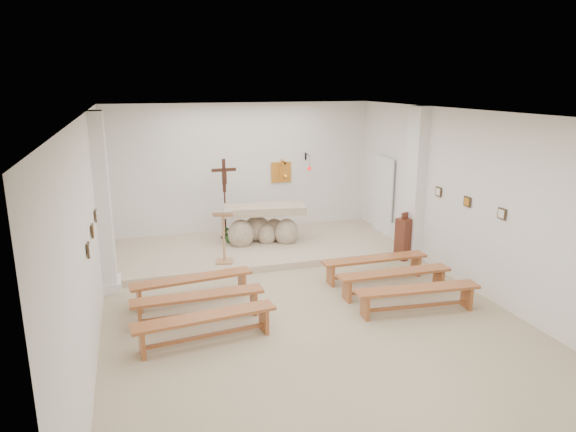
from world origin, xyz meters
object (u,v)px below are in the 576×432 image
object	(u,v)px
bench_left_front	(192,283)
bench_right_front	(375,263)
bench_right_third	(417,294)
bench_left_second	(198,301)
crucifix_stand	(225,193)
lectern	(224,237)
donation_pedestal	(404,238)
bench_right_second	(394,277)
altar	(263,227)
bench_left_third	(205,322)

from	to	relation	value
bench_left_front	bench_right_front	size ratio (longest dim) A/B	1.01
bench_right_front	bench_right_third	xyz separation A→B (m)	(0.00, -1.68, 0.00)
bench_left_front	bench_left_second	bearing A→B (deg)	-96.95
crucifix_stand	bench_right_third	world-z (taller)	crucifix_stand
lectern	donation_pedestal	xyz separation A→B (m)	(4.10, -0.56, -0.25)
lectern	bench_right_third	xyz separation A→B (m)	(2.88, -3.22, -0.39)
bench_right_front	bench_right_second	size ratio (longest dim) A/B	1.00
altar	bench_right_third	bearing A→B (deg)	-61.47
crucifix_stand	bench_right_second	size ratio (longest dim) A/B	0.89
bench_left_front	bench_right_front	world-z (taller)	same
lectern	bench_left_second	xyz separation A→B (m)	(-0.88, -2.38, -0.39)
bench_left_second	bench_right_front	bearing A→B (deg)	11.59
bench_left_second	bench_right_second	size ratio (longest dim) A/B	1.00
bench_right_second	bench_left_third	xyz separation A→B (m)	(-3.76, -0.84, 0.00)
crucifix_stand	bench_left_third	world-z (taller)	crucifix_stand
altar	bench_left_second	bearing A→B (deg)	-112.41
bench_right_front	bench_right_third	size ratio (longest dim) A/B	0.99
bench_left_second	crucifix_stand	bearing A→B (deg)	72.34
bench_right_third	altar	bearing A→B (deg)	115.93
crucifix_stand	bench_right_front	distance (m)	4.30
bench_right_second	bench_left_second	bearing A→B (deg)	-179.02
donation_pedestal	bench_left_front	xyz separation A→B (m)	(-4.98, -0.98, -0.13)
crucifix_stand	bench_left_second	bearing A→B (deg)	-108.22
bench_left_second	bench_right_second	distance (m)	3.76
bench_right_second	bench_right_third	world-z (taller)	same
crucifix_stand	bench_left_third	distance (m)	5.28
bench_left_front	bench_left_second	distance (m)	0.84
altar	crucifix_stand	world-z (taller)	crucifix_stand
bench_left_second	bench_left_third	bearing A→B (deg)	-91.02
altar	bench_left_second	distance (m)	4.15
lectern	bench_right_third	size ratio (longest dim) A/B	0.53
bench_right_front	bench_left_second	bearing A→B (deg)	-167.31
donation_pedestal	altar	bearing A→B (deg)	129.53
altar	lectern	size ratio (longest dim) A/B	1.72
altar	bench_right_second	world-z (taller)	altar
lectern	crucifix_stand	size ratio (longest dim) A/B	0.59
lectern	bench_left_third	size ratio (longest dim) A/B	0.53
altar	crucifix_stand	size ratio (longest dim) A/B	1.02
crucifix_stand	bench_left_third	xyz separation A→B (m)	(-1.25, -5.04, -0.96)
bench_left_third	donation_pedestal	bearing A→B (deg)	21.40
bench_left_second	bench_left_third	distance (m)	0.84
bench_right_third	bench_left_second	bearing A→B (deg)	172.55
bench_right_second	bench_left_third	bearing A→B (deg)	-166.40
crucifix_stand	bench_left_front	bearing A→B (deg)	-112.07
altar	lectern	bearing A→B (deg)	-127.20
bench_right_front	bench_left_second	xyz separation A→B (m)	(-3.76, -0.84, 0.00)
crucifix_stand	bench_left_front	xyz separation A→B (m)	(-1.25, -3.36, -0.96)
bench_right_front	bench_right_second	xyz separation A→B (m)	(-0.00, -0.84, 0.00)
lectern	donation_pedestal	distance (m)	4.14
bench_left_front	crucifix_stand	bearing A→B (deg)	62.55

